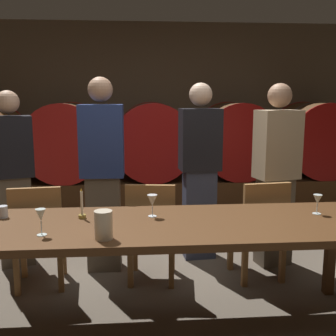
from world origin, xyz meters
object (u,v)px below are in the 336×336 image
guest_far_left (13,178)px  wine_barrel_far_right (314,139)px  wine_glass_center_left (41,216)px  wine_glass_center_right (152,201)px  guest_far_right (276,174)px  pitcher (103,225)px  dining_table (156,232)px  chair_right (260,226)px  guest_center_left (103,173)px  wine_barrel_left (67,141)px  wine_glass_far_right (318,200)px  candle_center (82,210)px  cup_left (3,212)px  guest_center_right (200,170)px  chair_left (38,232)px  wine_barrel_right (234,140)px  wine_barrel_center (152,141)px  chair_center (151,228)px

guest_far_left → wine_barrel_far_right: bearing=-176.7°
wine_glass_center_left → wine_glass_center_right: wine_glass_center_left is taller
guest_far_right → pitcher: bearing=27.3°
dining_table → chair_right: size_ratio=3.38×
guest_center_left → wine_glass_center_left: (-0.28, -1.19, -0.03)m
wine_barrel_left → wine_glass_far_right: size_ratio=6.77×
candle_center → cup_left: (-0.55, 0.06, -0.02)m
guest_center_right → candle_center: size_ratio=7.90×
wine_barrel_far_right → pitcher: bearing=-131.8°
chair_left → chair_right: 1.85m
wine_barrel_far_right → wine_glass_far_right: 2.65m
wine_barrel_far_right → guest_center_right: 2.18m
chair_right → pitcher: 1.59m
wine_barrel_left → chair_right: size_ratio=1.09×
wine_barrel_right → candle_center: bearing=-124.3°
pitcher → wine_glass_center_left: pitcher is taller
guest_far_left → pitcher: guest_far_left is taller
wine_barrel_center → guest_far_right: 1.90m
chair_right → guest_far_right: guest_far_right is taller
dining_table → cup_left: size_ratio=35.84×
chair_left → wine_glass_center_right: bearing=145.6°
pitcher → guest_center_left: bearing=94.6°
chair_center → pitcher: pitcher is taller
guest_center_left → guest_far_right: 1.58m
wine_barrel_left → pitcher: bearing=-76.9°
guest_far_right → wine_glass_center_left: guest_far_right is taller
wine_glass_center_right → guest_center_left: bearing=115.6°
chair_left → guest_center_right: 1.57m
chair_left → guest_far_right: 2.15m
wine_barrel_far_right → chair_left: wine_barrel_far_right is taller
guest_center_right → wine_barrel_center: bearing=-78.2°
wine_barrel_center → candle_center: bearing=-103.7°
chair_left → chair_center: same height
pitcher → dining_table: bearing=40.8°
wine_barrel_center → chair_right: wine_barrel_center is taller
guest_far_left → guest_center_left: size_ratio=0.94×
cup_left → wine_glass_center_left: bearing=-48.1°
guest_center_right → wine_glass_center_right: size_ratio=10.93×
wine_barrel_left → wine_barrel_far_right: 3.18m
wine_barrel_left → wine_barrel_far_right: same height
pitcher → wine_glass_far_right: pitcher is taller
wine_barrel_far_right → cup_left: (-3.25, -2.35, -0.23)m
chair_center → chair_left: bearing=8.4°
wine_barrel_far_right → wine_glass_center_right: wine_barrel_far_right is taller
dining_table → wine_glass_far_right: wine_glass_far_right is taller
guest_far_right → wine_glass_center_left: (-1.86, -1.17, -0.00)m
chair_left → guest_far_right: bearing=-176.4°
chair_right → cup_left: 2.05m
wine_glass_far_right → cup_left: 2.21m
wine_barrel_left → cup_left: (-0.07, -2.35, -0.23)m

